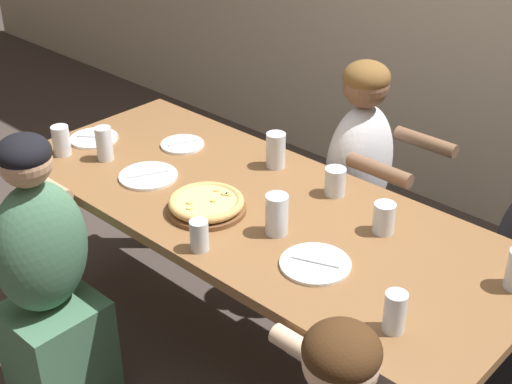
# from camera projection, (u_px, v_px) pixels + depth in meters

# --- Properties ---
(ground_plane) EXTENTS (18.00, 18.00, 0.00)m
(ground_plane) POSITION_uv_depth(u_px,v_px,m) (256.00, 365.00, 3.02)
(ground_plane) COLOR #423833
(ground_plane) RESTS_ON ground
(dining_table) EXTENTS (2.07, 0.84, 0.80)m
(dining_table) POSITION_uv_depth(u_px,v_px,m) (256.00, 225.00, 2.67)
(dining_table) COLOR brown
(dining_table) RESTS_ON ground
(pizza_board_main) EXTENTS (0.29, 0.29, 0.05)m
(pizza_board_main) POSITION_uv_depth(u_px,v_px,m) (206.00, 204.00, 2.56)
(pizza_board_main) COLOR brown
(pizza_board_main) RESTS_ON dining_table
(empty_plate_a) EXTENTS (0.23, 0.23, 0.02)m
(empty_plate_a) POSITION_uv_depth(u_px,v_px,m) (315.00, 264.00, 2.28)
(empty_plate_a) COLOR white
(empty_plate_a) RESTS_ON dining_table
(empty_plate_b) EXTENTS (0.21, 0.21, 0.02)m
(empty_plate_b) POSITION_uv_depth(u_px,v_px,m) (94.00, 138.00, 3.09)
(empty_plate_b) COLOR white
(empty_plate_b) RESTS_ON dining_table
(empty_plate_c) EXTENTS (0.23, 0.23, 0.02)m
(empty_plate_c) POSITION_uv_depth(u_px,v_px,m) (148.00, 176.00, 2.79)
(empty_plate_c) COLOR white
(empty_plate_c) RESTS_ON dining_table
(empty_plate_d) EXTENTS (0.19, 0.19, 0.02)m
(empty_plate_d) POSITION_uv_depth(u_px,v_px,m) (182.00, 144.00, 3.04)
(empty_plate_d) COLOR white
(empty_plate_d) RESTS_ON dining_table
(drinking_glass_a) EXTENTS (0.06, 0.06, 0.11)m
(drinking_glass_a) POSITION_uv_depth(u_px,v_px,m) (199.00, 235.00, 2.34)
(drinking_glass_a) COLOR silver
(drinking_glass_a) RESTS_ON dining_table
(drinking_glass_b) EXTENTS (0.08, 0.08, 0.15)m
(drinking_glass_b) POSITION_uv_depth(u_px,v_px,m) (277.00, 217.00, 2.42)
(drinking_glass_b) COLOR silver
(drinking_glass_b) RESTS_ON dining_table
(drinking_glass_c) EXTENTS (0.08, 0.08, 0.11)m
(drinking_glass_c) POSITION_uv_depth(u_px,v_px,m) (335.00, 183.00, 2.66)
(drinking_glass_c) COLOR silver
(drinking_glass_c) RESTS_ON dining_table
(drinking_glass_d) EXTENTS (0.06, 0.06, 0.13)m
(drinking_glass_d) POSITION_uv_depth(u_px,v_px,m) (395.00, 314.00, 1.99)
(drinking_glass_d) COLOR silver
(drinking_glass_d) RESTS_ON dining_table
(drinking_glass_f) EXTENTS (0.07, 0.07, 0.14)m
(drinking_glass_f) POSITION_uv_depth(u_px,v_px,m) (104.00, 145.00, 2.90)
(drinking_glass_f) COLOR silver
(drinking_glass_f) RESTS_ON dining_table
(drinking_glass_g) EXTENTS (0.08, 0.08, 0.14)m
(drinking_glass_g) POSITION_uv_depth(u_px,v_px,m) (276.00, 152.00, 2.85)
(drinking_glass_g) COLOR silver
(drinking_glass_g) RESTS_ON dining_table
(drinking_glass_h) EXTENTS (0.07, 0.07, 0.13)m
(drinking_glass_h) POSITION_uv_depth(u_px,v_px,m) (61.00, 143.00, 2.94)
(drinking_glass_h) COLOR silver
(drinking_glass_h) RESTS_ON dining_table
(drinking_glass_i) EXTENTS (0.08, 0.08, 0.11)m
(drinking_glass_i) POSITION_uv_depth(u_px,v_px,m) (384.00, 218.00, 2.43)
(drinking_glass_i) COLOR silver
(drinking_glass_i) RESTS_ON dining_table
(diner_far_center) EXTENTS (0.51, 0.40, 1.18)m
(diner_far_center) POSITION_uv_depth(u_px,v_px,m) (357.00, 201.00, 3.14)
(diner_far_center) COLOR silver
(diner_far_center) RESTS_ON ground
(diner_near_midleft) EXTENTS (0.51, 0.40, 1.15)m
(diner_near_midleft) POSITION_uv_depth(u_px,v_px,m) (48.00, 290.00, 2.62)
(diner_near_midleft) COLOR #477556
(diner_near_midleft) RESTS_ON ground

